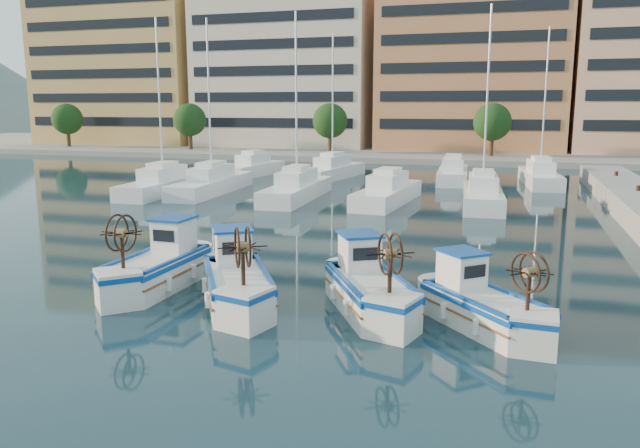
{
  "coord_description": "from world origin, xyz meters",
  "views": [
    {
      "loc": [
        6.11,
        -16.13,
        5.82
      ],
      "look_at": [
        -0.58,
        5.73,
        1.5
      ],
      "focal_mm": 35.0,
      "sensor_mm": 36.0,
      "label": 1
    }
  ],
  "objects_px": {
    "fishing_boat_b": "(237,279)",
    "fishing_boat_d": "(482,303)",
    "fishing_boat_a": "(159,265)",
    "fishing_boat_c": "(369,286)"
  },
  "relations": [
    {
      "from": "fishing_boat_a",
      "to": "fishing_boat_b",
      "type": "distance_m",
      "value": 3.27
    },
    {
      "from": "fishing_boat_b",
      "to": "fishing_boat_d",
      "type": "height_order",
      "value": "fishing_boat_b"
    },
    {
      "from": "fishing_boat_b",
      "to": "fishing_boat_c",
      "type": "relative_size",
      "value": 1.01
    },
    {
      "from": "fishing_boat_a",
      "to": "fishing_boat_d",
      "type": "height_order",
      "value": "fishing_boat_a"
    },
    {
      "from": "fishing_boat_b",
      "to": "fishing_boat_c",
      "type": "bearing_deg",
      "value": -22.69
    },
    {
      "from": "fishing_boat_a",
      "to": "fishing_boat_d",
      "type": "xyz_separation_m",
      "value": [
        10.25,
        -0.81,
        -0.08
      ]
    },
    {
      "from": "fishing_boat_b",
      "to": "fishing_boat_d",
      "type": "distance_m",
      "value": 7.09
    },
    {
      "from": "fishing_boat_b",
      "to": "fishing_boat_d",
      "type": "relative_size",
      "value": 1.16
    },
    {
      "from": "fishing_boat_c",
      "to": "fishing_boat_d",
      "type": "xyz_separation_m",
      "value": [
        3.19,
        -0.49,
        -0.06
      ]
    },
    {
      "from": "fishing_boat_b",
      "to": "fishing_boat_a",
      "type": "bearing_deg",
      "value": 135.04
    }
  ]
}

